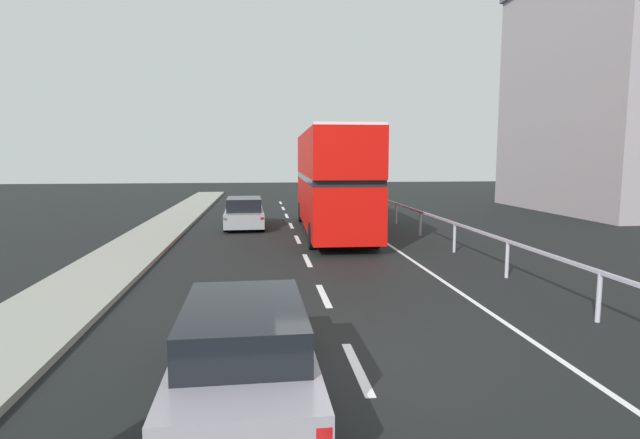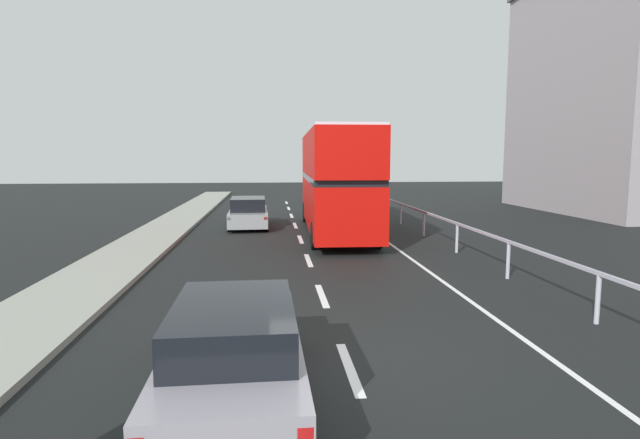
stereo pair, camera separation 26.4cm
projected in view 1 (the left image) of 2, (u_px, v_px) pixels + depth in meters
name	position (u px, v px, depth m)	size (l,w,h in m)	color
ground_plane	(354.00, 364.00, 8.26)	(73.58, 120.00, 0.10)	black
lane_paint_markings	(366.00, 256.00, 17.05)	(3.52, 46.00, 0.01)	silver
bridge_side_railing	(455.00, 228.00, 17.63)	(0.10, 42.00, 1.06)	#ADABBB
double_decker_bus_red	(332.00, 179.00, 21.98)	(2.83, 11.06, 4.47)	red
hatchback_car_near	(245.00, 352.00, 6.86)	(1.86, 4.54, 1.41)	gray
sedan_car_ahead	(244.00, 213.00, 24.04)	(1.91, 4.54, 1.42)	gray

